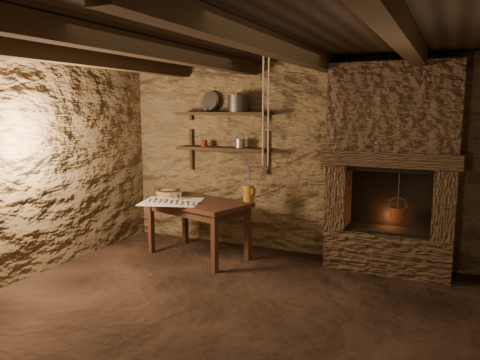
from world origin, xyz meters
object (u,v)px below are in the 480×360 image
at_px(iron_stockpot, 238,104).
at_px(red_pot, 398,212).
at_px(wooden_bowl, 169,193).
at_px(work_table, 198,226).
at_px(stoneware_jug, 249,185).

bearing_deg(iron_stockpot, red_pot, -3.46).
distance_m(wooden_bowl, red_pot, 2.79).
bearing_deg(work_table, red_pot, 26.06).
distance_m(work_table, red_pot, 2.34).
bearing_deg(wooden_bowl, red_pot, 5.94).
relative_size(work_table, wooden_bowl, 4.17).
bearing_deg(wooden_bowl, work_table, -13.36).
height_order(stoneware_jug, wooden_bowl, stoneware_jug).
bearing_deg(stoneware_jug, iron_stockpot, 117.62).
xyz_separation_m(work_table, iron_stockpot, (0.30, 0.53, 1.49)).
bearing_deg(red_pot, work_table, -169.90).
bearing_deg(wooden_bowl, iron_stockpot, 27.30).
xyz_separation_m(stoneware_jug, iron_stockpot, (-0.28, 0.30, 0.97)).
bearing_deg(red_pot, iron_stockpot, 176.54).
relative_size(stoneware_jug, wooden_bowl, 1.38).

